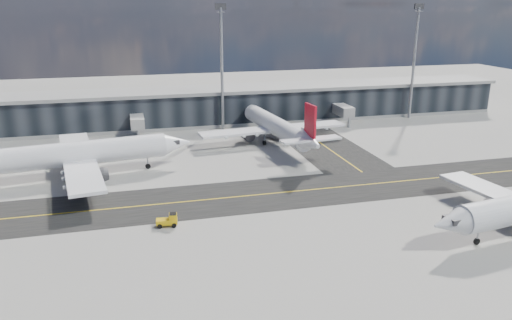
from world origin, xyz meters
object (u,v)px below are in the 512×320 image
Objects in this scene: airliner_af at (68,155)px; baggage_tug at (169,220)px; service_van at (274,134)px; airliner_redtail at (276,126)px.

airliner_af is 28.33m from baggage_tug.
airliner_af is 14.39× the size of baggage_tug.
airliner_af is 7.05× the size of service_van.
airliner_redtail reaches higher than service_van.
airliner_af reaches higher than baggage_tug.
airliner_af is at bearing 173.45° from service_van.
airliner_redtail is 6.40× the size of service_van.
airliner_af reaches higher than airliner_redtail.
airliner_af is 45.59m from service_van.
airliner_redtail is 5.99m from service_van.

